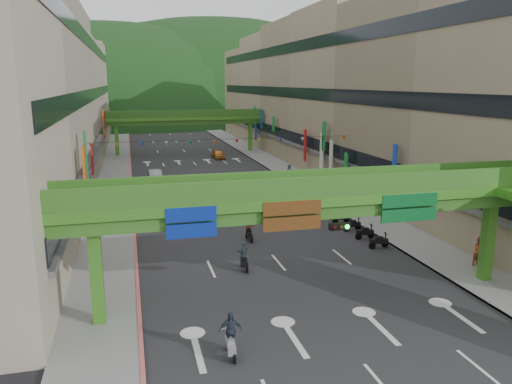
% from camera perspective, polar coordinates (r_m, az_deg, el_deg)
% --- Properties ---
extents(ground, '(320.00, 320.00, 0.00)m').
position_cam_1_polar(ground, '(23.14, 11.72, -18.12)').
color(ground, black).
rests_on(ground, ground).
extents(road_slab, '(18.00, 140.00, 0.02)m').
position_cam_1_polar(road_slab, '(69.35, -6.58, 2.74)').
color(road_slab, '#28282B').
rests_on(road_slab, ground).
extents(sidewalk_left, '(4.00, 140.00, 0.15)m').
position_cam_1_polar(sidewalk_left, '(68.76, -15.70, 2.32)').
color(sidewalk_left, gray).
rests_on(sidewalk_left, ground).
extents(sidewalk_right, '(4.00, 140.00, 0.15)m').
position_cam_1_polar(sidewalk_right, '(71.63, 2.18, 3.18)').
color(sidewalk_right, gray).
rests_on(sidewalk_right, ground).
extents(curb_left, '(0.20, 140.00, 0.18)m').
position_cam_1_polar(curb_left, '(68.73, -14.12, 2.42)').
color(curb_left, '#CC5959').
rests_on(curb_left, ground).
extents(curb_right, '(0.20, 140.00, 0.18)m').
position_cam_1_polar(curb_right, '(71.11, 0.71, 3.13)').
color(curb_right, gray).
rests_on(curb_right, ground).
extents(building_row_left, '(12.80, 95.00, 19.00)m').
position_cam_1_polar(building_row_left, '(68.48, -22.91, 9.68)').
color(building_row_left, '#9E937F').
rests_on(building_row_left, ground).
extents(building_row_right, '(12.80, 95.00, 19.00)m').
position_cam_1_polar(building_row_right, '(73.37, 8.29, 10.65)').
color(building_row_right, gray).
rests_on(building_row_right, ground).
extents(overpass_near, '(28.00, 12.27, 7.10)m').
position_cam_1_polar(overpass_near, '(26.05, 8.91, -2.06)').
color(overpass_near, '#4C9E2D').
rests_on(overpass_near, ground).
extents(overpass_far, '(28.00, 2.20, 7.10)m').
position_cam_1_polar(overpass_far, '(83.49, -8.11, 8.08)').
color(overpass_far, '#4C9E2D').
rests_on(overpass_far, ground).
extents(hill_left, '(168.00, 140.00, 112.00)m').
position_cam_1_polar(hill_left, '(178.22, -16.38, 8.26)').
color(hill_left, '#1C4419').
rests_on(hill_left, ground).
extents(hill_right, '(208.00, 176.00, 128.00)m').
position_cam_1_polar(hill_right, '(201.01, -4.61, 9.15)').
color(hill_right, '#1C4419').
rests_on(hill_right, ground).
extents(bunting_string, '(26.00, 0.36, 0.47)m').
position_cam_1_polar(bunting_string, '(48.95, -3.50, 5.77)').
color(bunting_string, black).
rests_on(bunting_string, ground).
extents(scooter_rider_near, '(0.62, 1.60, 1.87)m').
position_cam_1_polar(scooter_rider_near, '(31.76, -1.36, -7.45)').
color(scooter_rider_near, black).
rests_on(scooter_rider_near, ground).
extents(scooter_rider_mid, '(0.80, 1.60, 1.85)m').
position_cam_1_polar(scooter_rider_mid, '(37.38, -0.79, -4.20)').
color(scooter_rider_mid, black).
rests_on(scooter_rider_mid, ground).
extents(scooter_rider_left, '(1.06, 1.60, 2.10)m').
position_cam_1_polar(scooter_rider_left, '(22.34, -2.93, -15.94)').
color(scooter_rider_left, gray).
rests_on(scooter_rider_left, ground).
extents(scooter_rider_far, '(0.88, 1.59, 1.97)m').
position_cam_1_polar(scooter_rider_far, '(42.87, -5.06, -1.99)').
color(scooter_rider_far, maroon).
rests_on(scooter_rider_far, ground).
extents(parked_scooter_row, '(1.60, 11.60, 1.08)m').
position_cam_1_polar(parked_scooter_row, '(41.57, 10.31, -3.28)').
color(parked_scooter_row, black).
rests_on(parked_scooter_row, ground).
extents(car_silver, '(1.77, 4.37, 1.41)m').
position_cam_1_polar(car_silver, '(60.59, -11.46, 1.82)').
color(car_silver, gray).
rests_on(car_silver, ground).
extents(car_yellow, '(1.75, 3.99, 1.34)m').
position_cam_1_polar(car_yellow, '(77.60, -4.34, 4.32)').
color(car_yellow, orange).
rests_on(car_yellow, ground).
extents(pedestrian_red, '(1.07, 0.92, 1.90)m').
position_cam_1_polar(pedestrian_red, '(35.13, 24.18, -6.43)').
color(pedestrian_red, '#B04E25').
rests_on(pedestrian_red, ground).
extents(pedestrian_dark, '(1.00, 0.84, 1.60)m').
position_cam_1_polar(pedestrian_dark, '(53.17, 9.65, 0.52)').
color(pedestrian_dark, '#22232A').
rests_on(pedestrian_dark, ground).
extents(pedestrian_blue, '(0.88, 0.73, 1.62)m').
position_cam_1_polar(pedestrian_blue, '(61.48, 3.83, 2.30)').
color(pedestrian_blue, '#2C4454').
rests_on(pedestrian_blue, ground).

